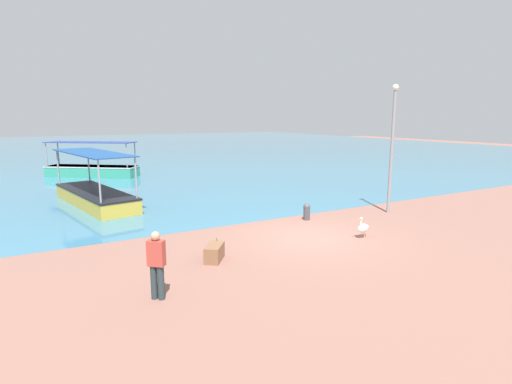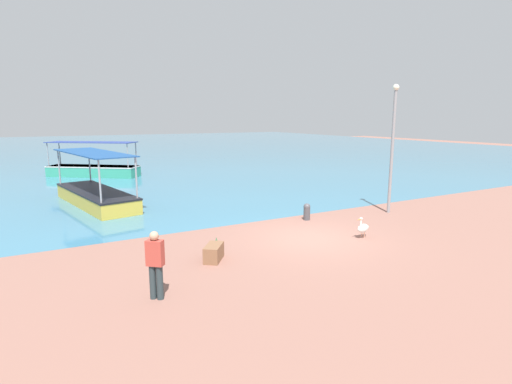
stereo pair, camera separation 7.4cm
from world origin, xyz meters
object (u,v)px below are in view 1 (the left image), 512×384
Objects in this scene: cargo_crate at (214,253)px; glass_bottle at (217,242)px; mooring_bollard at (307,211)px; fishing_boat_far_left at (92,169)px; lamp_post at (392,142)px; fisherman_standing at (157,263)px; fishing_boat_center at (95,194)px; pelican at (363,228)px.

cargo_crate reaches higher than glass_bottle.
glass_bottle is (-4.76, -1.34, -0.28)m from mooring_bollard.
fishing_boat_far_left is 21.67m from lamp_post.
fishing_boat_center is at bearing 89.36° from fisherman_standing.
lamp_post is 3.40× the size of fisherman_standing.
fishing_boat_center is 10.63m from mooring_bollard.
lamp_post is (10.42, -18.81, 2.68)m from fishing_boat_far_left.
pelican is at bearing -85.28° from mooring_bollard.
cargo_crate is (-5.65, 0.46, -0.13)m from pelican.
fishing_boat_far_left is 19.17m from mooring_bollard.
fishing_boat_center is 10.38m from cargo_crate.
glass_bottle is at bearing 63.70° from cargo_crate.
lamp_post is at bearing 4.00° from glass_bottle.
fishing_boat_center is 9.29m from glass_bottle.
mooring_bollard is (7.50, -7.53, -0.16)m from fishing_boat_center.
cargo_crate is at bearing 175.33° from pelican.
mooring_bollard is at bearing 30.09° from fisherman_standing.
glass_bottle is (2.74, -8.86, -0.43)m from fishing_boat_center.
fishing_boat_center is 26.64× the size of glass_bottle.
lamp_post is 12.51m from fisherman_standing.
pelican is at bearing -148.21° from lamp_post.
fisherman_standing reaches higher than cargo_crate.
glass_bottle is at bearing 47.01° from fisherman_standing.
lamp_post is 21.27× the size of glass_bottle.
pelican reaches higher than cargo_crate.
fishing_boat_center is at bearing -96.33° from fishing_boat_far_left.
cargo_crate is (0.93, -20.73, -0.31)m from fishing_boat_far_left.
mooring_bollard is at bearing -70.73° from fishing_boat_far_left.
lamp_post is 9.40m from glass_bottle.
mooring_bollard is at bearing -45.10° from fishing_boat_center.
fishing_boat_center is 1.13× the size of fishing_boat_far_left.
cargo_crate is (-9.49, -1.92, -2.99)m from lamp_post.
cargo_crate is at bearing -78.30° from fishing_boat_center.
pelican is 8.02m from fisherman_standing.
fishing_boat_center reaches higher than mooring_bollard.
mooring_bollard is at bearing 94.72° from pelican.
lamp_post is 7.97× the size of mooring_bollard.
cargo_crate is (2.10, -10.16, -0.30)m from fishing_boat_center.
fishing_boat_far_left reaches higher than glass_bottle.
fishing_boat_far_left reaches higher than fisherman_standing.
pelican is (7.76, -10.62, -0.17)m from fishing_boat_center.
fishing_boat_center reaches higher than fishing_boat_far_left.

